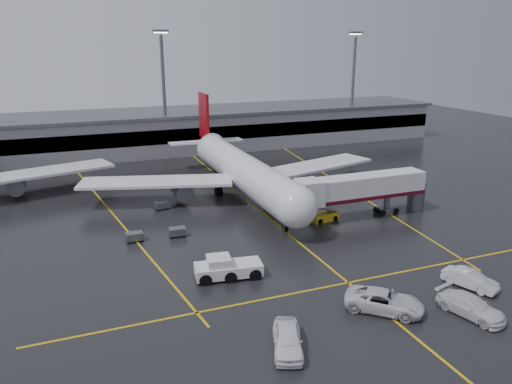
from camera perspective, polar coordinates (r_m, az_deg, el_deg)
name	(u,v)px	position (r m, az deg, el deg)	size (l,w,h in m)	color
ground	(264,214)	(68.19, 0.95, -2.58)	(220.00, 220.00, 0.00)	black
apron_line_centre	(264,214)	(68.19, 0.95, -2.57)	(0.25, 90.00, 0.02)	gold
apron_line_stop	(348,283)	(50.21, 10.71, -10.36)	(60.00, 0.25, 0.02)	gold
apron_line_left	(109,209)	(73.18, -16.80, -1.94)	(0.25, 70.00, 0.02)	gold
apron_line_right	(339,183)	(84.54, 9.69, 1.07)	(0.25, 70.00, 0.02)	gold
terminal	(183,129)	(111.64, -8.52, 7.24)	(122.00, 19.00, 8.60)	gray
light_mast_mid	(164,86)	(103.60, -10.75, 12.06)	(3.00, 1.20, 25.45)	#595B60
light_mast_right	(353,80)	(120.49, 11.28, 12.68)	(3.00, 1.20, 25.45)	#595B60
main_airliner	(240,169)	(75.65, -1.83, 2.72)	(48.80, 45.60, 14.10)	silver
jet_bridge	(362,190)	(67.34, 12.33, 0.28)	(19.90, 3.40, 6.05)	silver
pushback_tractor	(227,269)	(50.11, -3.46, -8.91)	(7.08, 3.77, 2.42)	silver
belt_loader	(324,216)	(66.13, 8.00, -2.85)	(3.90, 2.16, 2.36)	gold
service_van_a	(384,301)	(45.69, 14.76, -12.23)	(3.16, 6.85, 1.91)	silver
service_van_b	(471,306)	(47.50, 23.80, -12.11)	(2.45, 6.03, 1.75)	silver
service_van_c	(470,279)	(52.47, 23.72, -9.31)	(1.82, 5.21, 1.72)	silver
service_van_d	(288,339)	(39.39, 3.71, -16.80)	(2.21, 5.50, 1.87)	white
baggage_cart_a	(177,231)	(61.04, -9.18, -4.58)	(2.06, 1.39, 1.12)	#595B60
baggage_cart_b	(135,236)	(60.57, -14.01, -5.05)	(2.05, 1.37, 1.12)	#595B60
baggage_cart_c	(162,205)	(71.26, -10.92, -1.49)	(2.20, 1.64, 1.12)	#595B60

